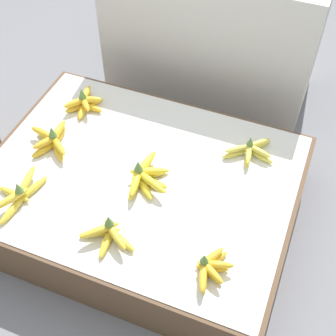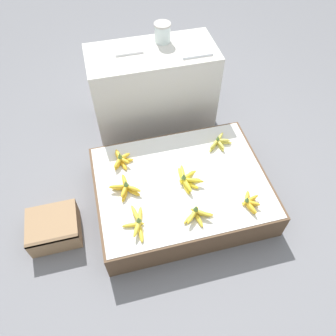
{
  "view_description": "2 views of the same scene",
  "coord_description": "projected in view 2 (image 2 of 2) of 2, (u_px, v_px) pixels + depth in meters",
  "views": [
    {
      "loc": [
        0.57,
        -1.11,
        1.74
      ],
      "look_at": [
        0.11,
        0.05,
        0.29
      ],
      "focal_mm": 50.0,
      "sensor_mm": 36.0,
      "label": 1
    },
    {
      "loc": [
        -0.45,
        -1.37,
        2.25
      ],
      "look_at": [
        -0.09,
        0.06,
        0.37
      ],
      "focal_mm": 35.0,
      "sensor_mm": 36.0,
      "label": 2
    }
  ],
  "objects": [
    {
      "name": "banana_bunch_front_midleft",
      "position": [
        197.0,
        215.0,
        2.24
      ],
      "size": [
        0.23,
        0.16,
        0.11
      ],
      "color": "gold",
      "rests_on": "display_platform"
    },
    {
      "name": "back_vendor_table",
      "position": [
        153.0,
        89.0,
        2.93
      ],
      "size": [
        1.07,
        0.5,
        0.75
      ],
      "color": "beige",
      "rests_on": "ground_plane"
    },
    {
      "name": "banana_bunch_middle_midleft",
      "position": [
        187.0,
        180.0,
        2.42
      ],
      "size": [
        0.18,
        0.26,
        0.11
      ],
      "color": "yellow",
      "rests_on": "display_platform"
    },
    {
      "name": "banana_bunch_front_left",
      "position": [
        137.0,
        223.0,
        2.2
      ],
      "size": [
        0.17,
        0.28,
        0.11
      ],
      "color": "gold",
      "rests_on": "display_platform"
    },
    {
      "name": "foam_tray_dark",
      "position": [
        195.0,
        51.0,
        2.63
      ],
      "size": [
        0.25,
        0.17,
        0.02
      ],
      "color": "white",
      "rests_on": "back_vendor_table"
    },
    {
      "name": "glass_jar",
      "position": [
        162.0,
        32.0,
        2.66
      ],
      "size": [
        0.14,
        0.14,
        0.16
      ],
      "color": "silver",
      "rests_on": "back_vendor_table"
    },
    {
      "name": "foam_tray_white",
      "position": [
        128.0,
        49.0,
        2.64
      ],
      "size": [
        0.23,
        0.15,
        0.02
      ],
      "color": "white",
      "rests_on": "back_vendor_table"
    },
    {
      "name": "wooden_crate",
      "position": [
        54.0,
        228.0,
        2.39
      ],
      "size": [
        0.36,
        0.32,
        0.18
      ],
      "color": "#997551",
      "rests_on": "ground_plane"
    },
    {
      "name": "banana_bunch_back_midright",
      "position": [
        219.0,
        142.0,
        2.66
      ],
      "size": [
        0.22,
        0.2,
        0.09
      ],
      "color": "#DBCC4C",
      "rests_on": "display_platform"
    },
    {
      "name": "display_platform",
      "position": [
        181.0,
        190.0,
        2.56
      ],
      "size": [
        1.29,
        0.99,
        0.26
      ],
      "color": "brown",
      "rests_on": "ground_plane"
    },
    {
      "name": "banana_bunch_middle_left",
      "position": [
        125.0,
        188.0,
        2.37
      ],
      "size": [
        0.23,
        0.23,
        0.11
      ],
      "color": "gold",
      "rests_on": "display_platform"
    },
    {
      "name": "ground_plane",
      "position": [
        180.0,
        199.0,
        2.66
      ],
      "size": [
        10.0,
        10.0,
        0.0
      ],
      "primitive_type": "plane",
      "color": "slate"
    },
    {
      "name": "banana_bunch_back_left",
      "position": [
        121.0,
        160.0,
        2.54
      ],
      "size": [
        0.17,
        0.21,
        0.11
      ],
      "color": "gold",
      "rests_on": "display_platform"
    },
    {
      "name": "banana_bunch_front_midright",
      "position": [
        250.0,
        202.0,
        2.31
      ],
      "size": [
        0.14,
        0.2,
        0.1
      ],
      "color": "gold",
      "rests_on": "display_platform"
    }
  ]
}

